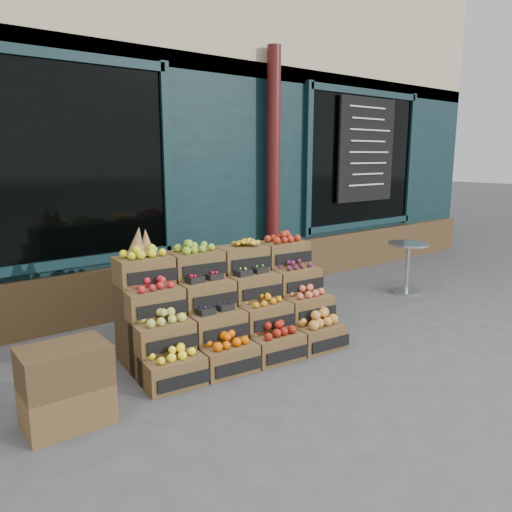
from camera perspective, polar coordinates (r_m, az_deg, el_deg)
ground at (r=4.80m, az=7.29°, el=-11.01°), size 60.00×60.00×0.00m
shop_facade at (r=8.78m, az=-18.05°, el=14.66°), size 12.00×6.24×4.80m
crate_display at (r=4.71m, az=-3.09°, el=-6.44°), size 2.06×1.19×1.23m
spare_crates at (r=3.74m, az=-20.91°, el=-13.69°), size 0.58×0.41×0.57m
bistro_table at (r=6.98m, az=16.93°, el=-0.63°), size 0.54×0.54×0.68m
shopkeeper at (r=5.89m, az=-25.40°, el=2.18°), size 0.82×0.65×1.98m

